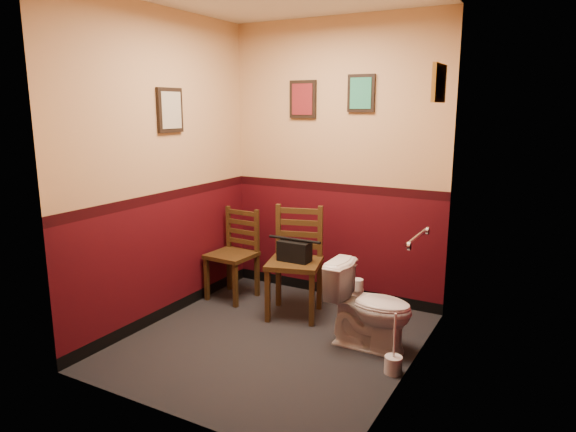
# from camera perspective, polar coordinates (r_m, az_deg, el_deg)

# --- Properties ---
(floor) EXTENTS (2.20, 2.40, 0.00)m
(floor) POSITION_cam_1_polar(r_m,az_deg,el_deg) (4.33, -1.65, -13.66)
(floor) COLOR black
(floor) RESTS_ON ground
(wall_back) EXTENTS (2.20, 0.00, 2.70)m
(wall_back) POSITION_cam_1_polar(r_m,az_deg,el_deg) (5.00, 5.30, 5.92)
(wall_back) COLOR #3D080E
(wall_back) RESTS_ON ground
(wall_front) EXTENTS (2.20, 0.00, 2.70)m
(wall_front) POSITION_cam_1_polar(r_m,az_deg,el_deg) (2.98, -13.61, 1.48)
(wall_front) COLOR #3D080E
(wall_front) RESTS_ON ground
(wall_left) EXTENTS (0.00, 2.40, 2.70)m
(wall_left) POSITION_cam_1_polar(r_m,az_deg,el_deg) (4.60, -13.69, 5.09)
(wall_left) COLOR #3D080E
(wall_left) RESTS_ON ground
(wall_right) EXTENTS (0.00, 2.40, 2.70)m
(wall_right) POSITION_cam_1_polar(r_m,az_deg,el_deg) (3.51, 13.88, 3.02)
(wall_right) COLOR #3D080E
(wall_right) RESTS_ON ground
(grab_bar) EXTENTS (0.05, 0.56, 0.06)m
(grab_bar) POSITION_cam_1_polar(r_m,az_deg,el_deg) (3.84, 14.13, -2.35)
(grab_bar) COLOR silver
(grab_bar) RESTS_ON wall_right
(framed_print_back_a) EXTENTS (0.28, 0.04, 0.36)m
(framed_print_back_a) POSITION_cam_1_polar(r_m,az_deg,el_deg) (5.11, 1.65, 12.84)
(framed_print_back_a) COLOR black
(framed_print_back_a) RESTS_ON wall_back
(framed_print_back_b) EXTENTS (0.26, 0.04, 0.34)m
(framed_print_back_b) POSITION_cam_1_polar(r_m,az_deg,el_deg) (4.86, 8.13, 13.35)
(framed_print_back_b) COLOR black
(framed_print_back_b) RESTS_ON wall_back
(framed_print_left) EXTENTS (0.04, 0.30, 0.38)m
(framed_print_left) POSITION_cam_1_polar(r_m,az_deg,el_deg) (4.63, -12.96, 11.38)
(framed_print_left) COLOR black
(framed_print_left) RESTS_ON wall_left
(framed_print_right) EXTENTS (0.04, 0.34, 0.28)m
(framed_print_right) POSITION_cam_1_polar(r_m,az_deg,el_deg) (4.06, 16.41, 13.98)
(framed_print_right) COLOR olive
(framed_print_right) RESTS_ON wall_right
(toilet) EXTENTS (0.68, 0.38, 0.67)m
(toilet) POSITION_cam_1_polar(r_m,az_deg,el_deg) (4.15, 9.07, -9.95)
(toilet) COLOR white
(toilet) RESTS_ON floor
(toilet_brush) EXTENTS (0.13, 0.13, 0.46)m
(toilet_brush) POSITION_cam_1_polar(r_m,az_deg,el_deg) (3.90, 11.62, -15.76)
(toilet_brush) COLOR silver
(toilet_brush) RESTS_ON floor
(chair_left) EXTENTS (0.44, 0.44, 0.89)m
(chair_left) POSITION_cam_1_polar(r_m,az_deg,el_deg) (5.14, -6.00, -4.22)
(chair_left) COLOR #412B13
(chair_left) RESTS_ON floor
(chair_right) EXTENTS (0.57, 0.57, 0.99)m
(chair_right) POSITION_cam_1_polar(r_m,az_deg,el_deg) (4.68, 0.83, -5.10)
(chair_right) COLOR #412B13
(chair_right) RESTS_ON floor
(handbag) EXTENTS (0.29, 0.15, 0.21)m
(handbag) POSITION_cam_1_polar(r_m,az_deg,el_deg) (4.61, 0.72, -3.91)
(handbag) COLOR black
(handbag) RESTS_ON chair_right
(tp_stack) EXTENTS (0.23, 0.14, 0.31)m
(tp_stack) POSITION_cam_1_polar(r_m,az_deg,el_deg) (4.93, 7.74, -8.87)
(tp_stack) COLOR silver
(tp_stack) RESTS_ON floor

